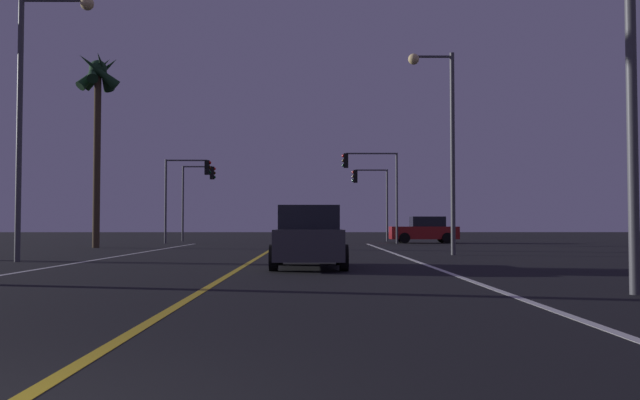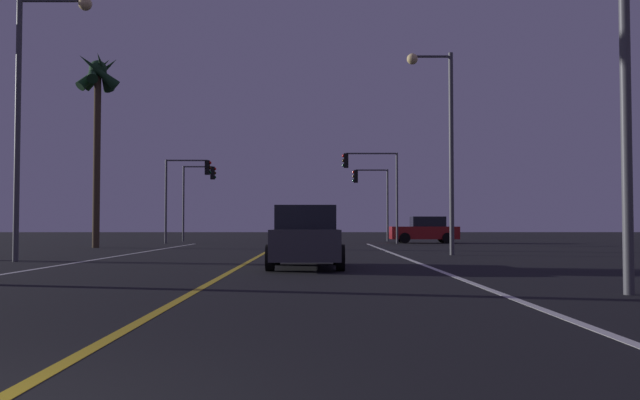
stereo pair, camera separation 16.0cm
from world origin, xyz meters
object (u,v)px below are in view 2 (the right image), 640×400
(traffic_light_near_right, at_px, (371,176))
(street_lamp_left_mid, at_px, (35,93))
(traffic_light_near_left, at_px, (188,181))
(traffic_light_far_right, at_px, (370,188))
(car_lead_same_lane, at_px, (306,238))
(palm_tree_left_far, at_px, (98,91))
(car_crossing_side, at_px, (425,230))
(traffic_light_far_left, at_px, (199,186))
(street_lamp_right_near, at_px, (586,23))
(street_lamp_right_far, at_px, (441,127))

(traffic_light_near_right, relative_size, street_lamp_left_mid, 0.66)
(traffic_light_near_left, relative_size, traffic_light_far_right, 1.03)
(car_lead_same_lane, height_order, palm_tree_left_far, palm_tree_left_far)
(car_crossing_side, height_order, traffic_light_far_left, traffic_light_far_left)
(traffic_light_near_left, bearing_deg, car_lead_same_lane, -71.56)
(street_lamp_right_near, xyz_separation_m, palm_tree_left_far, (-15.93, 22.86, 3.42))
(traffic_light_near_right, xyz_separation_m, traffic_light_far_left, (-11.76, 5.50, -0.31))
(traffic_light_far_left, relative_size, palm_tree_left_far, 0.53)
(traffic_light_far_left, relative_size, street_lamp_right_far, 0.67)
(street_lamp_right_near, bearing_deg, car_lead_same_lane, -55.06)
(street_lamp_right_far, bearing_deg, traffic_light_far_right, -87.18)
(traffic_light_far_left, relative_size, street_lamp_right_near, 0.74)
(car_lead_same_lane, xyz_separation_m, street_lamp_left_mid, (-8.81, 3.01, 4.60))
(traffic_light_far_left, bearing_deg, traffic_light_far_right, 0.00)
(palm_tree_left_far, bearing_deg, traffic_light_near_right, 26.77)
(traffic_light_far_right, xyz_separation_m, traffic_light_far_left, (-12.18, -0.00, 0.15))
(traffic_light_near_left, xyz_separation_m, traffic_light_far_right, (11.90, 5.50, -0.12))
(palm_tree_left_far, bearing_deg, street_lamp_right_far, -26.89)
(car_crossing_side, bearing_deg, traffic_light_near_right, 18.15)
(traffic_light_far_right, relative_size, traffic_light_far_left, 0.96)
(traffic_light_far_left, distance_m, street_lamp_right_near, 38.08)
(traffic_light_near_left, bearing_deg, traffic_light_far_left, 92.93)
(traffic_light_far_right, xyz_separation_m, street_lamp_left_mid, (-12.96, -25.73, 1.64))
(car_crossing_side, bearing_deg, street_lamp_right_far, 82.90)
(traffic_light_far_right, distance_m, street_lamp_right_far, 21.21)
(street_lamp_right_near, bearing_deg, traffic_light_near_right, -87.74)
(street_lamp_right_far, relative_size, palm_tree_left_far, 0.79)
(car_crossing_side, xyz_separation_m, street_lamp_left_mid, (-16.10, -21.39, 4.60))
(traffic_light_near_left, xyz_separation_m, palm_tree_left_far, (-3.26, -7.44, 4.18))
(street_lamp_right_far, bearing_deg, traffic_light_near_left, -50.41)
(car_lead_same_lane, distance_m, street_lamp_left_mid, 10.39)
(car_crossing_side, distance_m, car_lead_same_lane, 25.47)
(traffic_light_near_left, distance_m, traffic_light_far_right, 13.11)
(traffic_light_far_right, relative_size, street_lamp_right_far, 0.64)
(street_lamp_right_far, bearing_deg, car_lead_same_lane, 55.62)
(street_lamp_right_far, height_order, palm_tree_left_far, palm_tree_left_far)
(street_lamp_left_mid, height_order, street_lamp_right_far, street_lamp_left_mid)
(car_crossing_side, distance_m, traffic_light_far_right, 6.12)
(palm_tree_left_far, bearing_deg, street_lamp_right_near, -55.12)
(street_lamp_right_near, height_order, street_lamp_left_mid, street_lamp_left_mid)
(traffic_light_near_right, relative_size, traffic_light_far_right, 1.12)
(traffic_light_far_right, xyz_separation_m, palm_tree_left_far, (-15.16, -12.94, 4.30))
(street_lamp_right_far, bearing_deg, street_lamp_right_near, 88.96)
(street_lamp_left_mid, bearing_deg, street_lamp_right_near, -36.23)
(traffic_light_near_right, height_order, traffic_light_far_right, traffic_light_near_right)
(car_lead_same_lane, distance_m, traffic_light_near_right, 23.79)
(street_lamp_left_mid, xyz_separation_m, palm_tree_left_far, (-2.19, 12.79, 2.66))
(traffic_light_far_left, height_order, palm_tree_left_far, palm_tree_left_far)
(traffic_light_near_left, height_order, palm_tree_left_far, palm_tree_left_far)
(traffic_light_far_left, xyz_separation_m, palm_tree_left_far, (-2.97, -12.94, 4.15))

